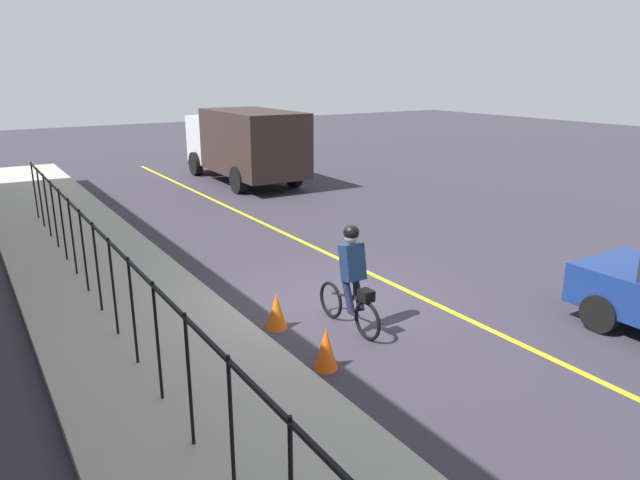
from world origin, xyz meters
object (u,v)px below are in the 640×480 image
object	(u,v)px
cyclist_lead	(352,279)
traffic_cone_far	(326,349)
box_truck_background	(245,142)
traffic_cone_near	(276,311)

from	to	relation	value
cyclist_lead	traffic_cone_far	size ratio (longest dim) A/B	2.86
box_truck_background	traffic_cone_near	bearing A→B (deg)	157.70
cyclist_lead	traffic_cone_near	distance (m)	1.39
traffic_cone_near	box_truck_background	bearing A→B (deg)	-23.27
cyclist_lead	box_truck_background	size ratio (longest dim) A/B	0.27
cyclist_lead	box_truck_background	world-z (taller)	box_truck_background
cyclist_lead	box_truck_background	distance (m)	13.86
cyclist_lead	traffic_cone_far	world-z (taller)	cyclist_lead
cyclist_lead	traffic_cone_near	bearing A→B (deg)	54.59
box_truck_background	traffic_cone_near	size ratio (longest dim) A/B	10.74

